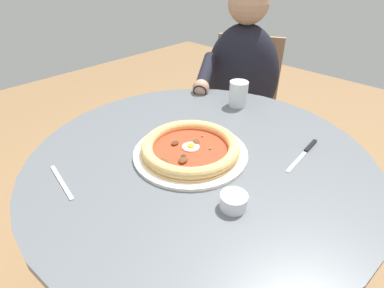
# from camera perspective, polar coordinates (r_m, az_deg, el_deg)

# --- Properties ---
(dining_table) EXTENTS (0.99, 0.99, 0.73)m
(dining_table) POSITION_cam_1_polar(r_m,az_deg,el_deg) (0.99, 1.41, -10.93)
(dining_table) COLOR #565B60
(dining_table) RESTS_ON ground
(pizza_on_plate) EXTENTS (0.33, 0.33, 0.04)m
(pizza_on_plate) POSITION_cam_1_polar(r_m,az_deg,el_deg) (0.86, -0.31, -0.87)
(pizza_on_plate) COLOR white
(pizza_on_plate) RESTS_ON dining_table
(water_glass) EXTENTS (0.07, 0.07, 0.09)m
(water_glass) POSITION_cam_1_polar(r_m,az_deg,el_deg) (1.16, 8.77, 9.23)
(water_glass) COLOR silver
(water_glass) RESTS_ON dining_table
(steak_knife) EXTENTS (0.20, 0.02, 0.01)m
(steak_knife) POSITION_cam_1_polar(r_m,az_deg,el_deg) (0.95, 20.89, -1.16)
(steak_knife) COLOR silver
(steak_knife) RESTS_ON dining_table
(ramekin_capers) EXTENTS (0.06, 0.06, 0.04)m
(ramekin_capers) POSITION_cam_1_polar(r_m,az_deg,el_deg) (0.70, 7.91, -10.60)
(ramekin_capers) COLOR white
(ramekin_capers) RESTS_ON dining_table
(fork_utensil) EXTENTS (0.04, 0.16, 0.00)m
(fork_utensil) POSITION_cam_1_polar(r_m,az_deg,el_deg) (0.84, -23.54, -6.61)
(fork_utensil) COLOR #BCBCC1
(fork_utensil) RESTS_ON dining_table
(diner_person) EXTENTS (0.58, 0.43, 1.13)m
(diner_person) POSITION_cam_1_polar(r_m,az_deg,el_deg) (1.62, 8.71, 5.68)
(diner_person) COLOR #282833
(diner_person) RESTS_ON ground
(cafe_chair_diner) EXTENTS (0.53, 0.53, 0.85)m
(cafe_chair_diner) POSITION_cam_1_polar(r_m,az_deg,el_deg) (1.74, 9.62, 8.18)
(cafe_chair_diner) COLOR #957050
(cafe_chair_diner) RESTS_ON ground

